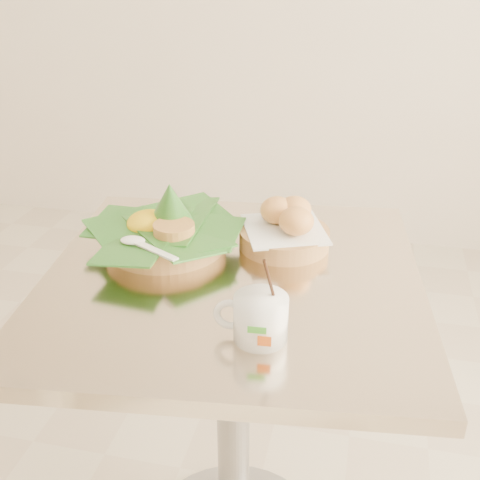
% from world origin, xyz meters
% --- Properties ---
extents(cafe_table, '(0.78, 0.78, 0.75)m').
position_xyz_m(cafe_table, '(0.20, 0.03, 0.53)').
color(cafe_table, gray).
rests_on(cafe_table, floor).
extents(rice_basket, '(0.31, 0.31, 0.15)m').
position_xyz_m(rice_basket, '(0.04, 0.12, 0.79)').
color(rice_basket, '#B3884C').
rests_on(rice_basket, cafe_table).
extents(bread_basket, '(0.20, 0.20, 0.10)m').
position_xyz_m(bread_basket, '(0.28, 0.17, 0.79)').
color(bread_basket, '#B3884C').
rests_on(bread_basket, cafe_table).
extents(coffee_mug, '(0.12, 0.09, 0.15)m').
position_xyz_m(coffee_mug, '(0.29, -0.15, 0.79)').
color(coffee_mug, white).
rests_on(coffee_mug, cafe_table).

